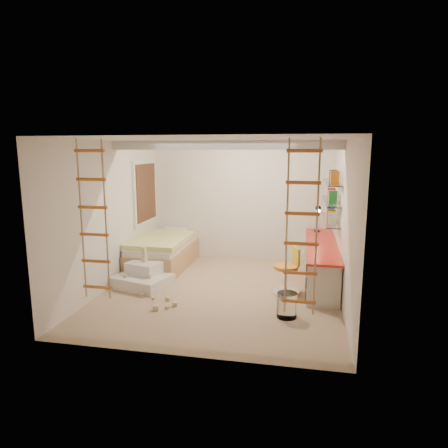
% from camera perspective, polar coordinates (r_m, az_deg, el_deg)
% --- Properties ---
extents(floor, '(4.50, 4.50, 0.00)m').
position_cam_1_polar(floor, '(7.07, -0.48, -9.65)').
color(floor, tan).
rests_on(floor, ground).
extents(ceiling_beam, '(4.00, 0.18, 0.16)m').
position_cam_1_polar(ceiling_beam, '(6.93, 0.00, 11.21)').
color(ceiling_beam, white).
rests_on(ceiling_beam, ceiling).
extents(window_frame, '(0.06, 1.15, 1.35)m').
position_cam_1_polar(window_frame, '(8.70, -11.29, 4.48)').
color(window_frame, white).
rests_on(window_frame, wall_left).
extents(window_blind, '(0.02, 1.00, 1.20)m').
position_cam_1_polar(window_blind, '(8.69, -11.05, 4.47)').
color(window_blind, '#4C2D1E').
rests_on(window_blind, window_frame).
extents(rope_ladder_left, '(0.41, 0.04, 2.13)m').
position_cam_1_polar(rope_ladder_left, '(5.54, -18.14, 0.40)').
color(rope_ladder_left, '#C66E21').
rests_on(rope_ladder_left, ceiling).
extents(rope_ladder_right, '(0.41, 0.04, 2.13)m').
position_cam_1_polar(rope_ladder_right, '(4.83, 11.03, -0.68)').
color(rope_ladder_right, '#BC5820').
rests_on(rope_ladder_right, ceiling).
extents(waste_bin, '(0.30, 0.30, 0.38)m').
position_cam_1_polar(waste_bin, '(6.07, 8.98, -11.37)').
color(waste_bin, white).
rests_on(waste_bin, floor).
extents(desk, '(0.56, 2.80, 0.75)m').
position_cam_1_polar(desk, '(7.64, 13.63, -5.21)').
color(desk, red).
rests_on(desk, floor).
extents(shelves, '(0.25, 1.80, 0.71)m').
position_cam_1_polar(shelves, '(7.70, 15.05, 3.17)').
color(shelves, white).
rests_on(shelves, wall_right).
extents(bed, '(1.02, 2.00, 0.69)m').
position_cam_1_polar(bed, '(8.49, -8.63, -3.97)').
color(bed, '#AD7F51').
rests_on(bed, floor).
extents(task_lamp, '(0.14, 0.36, 0.57)m').
position_cam_1_polar(task_lamp, '(8.42, 13.28, 1.37)').
color(task_lamp, black).
rests_on(task_lamp, desk).
extents(swivel_chair, '(0.62, 0.62, 0.81)m').
position_cam_1_polar(swivel_chair, '(6.98, 8.99, -7.44)').
color(swivel_chair, orange).
rests_on(swivel_chair, floor).
extents(play_platform, '(1.11, 0.97, 0.42)m').
position_cam_1_polar(play_platform, '(7.45, -11.51, -7.44)').
color(play_platform, silver).
rests_on(play_platform, floor).
extents(toy_blocks, '(1.18, 1.22, 0.69)m').
position_cam_1_polar(toy_blocks, '(6.99, -10.26, -8.06)').
color(toy_blocks, '#CCB284').
rests_on(toy_blocks, floor).
extents(books, '(0.14, 0.70, 0.92)m').
position_cam_1_polar(books, '(7.69, 15.08, 3.79)').
color(books, white).
rests_on(books, shelves).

